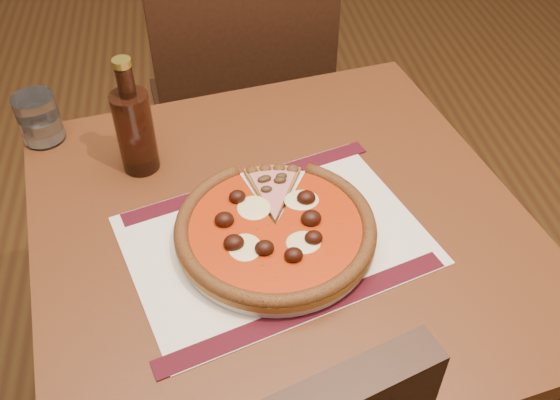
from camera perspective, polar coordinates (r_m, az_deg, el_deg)
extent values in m
cube|color=#5C2B15|center=(1.04, 0.17, -2.74)|extent=(0.92, 0.92, 0.04)
cylinder|color=#5C2B15|center=(1.54, -16.70, -6.34)|extent=(0.05, 0.05, 0.71)
cylinder|color=#5C2B15|center=(1.64, 7.94, -0.69)|extent=(0.05, 0.05, 0.71)
cube|color=black|center=(1.80, -4.13, 7.86)|extent=(0.48, 0.48, 0.04)
cylinder|color=black|center=(2.12, -0.01, 6.36)|extent=(0.04, 0.04, 0.42)
cylinder|color=black|center=(2.07, -9.93, 4.62)|extent=(0.04, 0.04, 0.42)
cylinder|color=black|center=(1.85, 3.05, -0.29)|extent=(0.04, 0.04, 0.42)
cylinder|color=black|center=(1.79, -8.25, -2.46)|extent=(0.04, 0.04, 0.42)
cube|color=black|center=(1.51, -2.97, 11.36)|extent=(0.43, 0.09, 0.45)
cube|color=white|center=(1.00, -0.41, -3.66)|extent=(0.53, 0.45, 0.00)
cylinder|color=white|center=(0.99, -0.41, -3.27)|extent=(0.31, 0.31, 0.02)
cylinder|color=#A67228|center=(0.98, -0.42, -2.67)|extent=(0.32, 0.32, 0.01)
torus|color=brown|center=(0.98, -0.42, -2.42)|extent=(0.32, 0.32, 0.02)
cylinder|color=#B02A08|center=(0.98, -0.42, -2.38)|extent=(0.27, 0.27, 0.00)
ellipsoid|color=#FDECAA|center=(1.00, -2.31, -0.67)|extent=(0.05, 0.05, 0.01)
ellipsoid|color=#FDECAA|center=(0.94, -3.88, -4.69)|extent=(0.05, 0.05, 0.01)
ellipsoid|color=#FDECAA|center=(0.95, 1.86, -3.59)|extent=(0.05, 0.05, 0.01)
ellipsoid|color=#FDECAA|center=(1.02, 2.26, 0.39)|extent=(0.05, 0.05, 0.01)
ellipsoid|color=black|center=(0.99, -2.92, 0.05)|extent=(0.03, 0.03, 0.02)
ellipsoid|color=black|center=(0.97, -5.71, -1.32)|extent=(0.03, 0.03, 0.02)
ellipsoid|color=black|center=(0.94, -3.46, -3.08)|extent=(0.03, 0.03, 0.02)
ellipsoid|color=black|center=(0.91, -2.11, -5.48)|extent=(0.03, 0.03, 0.02)
ellipsoid|color=black|center=(0.93, 0.95, -4.06)|extent=(0.03, 0.03, 0.02)
ellipsoid|color=black|center=(0.94, 4.39, -3.52)|extent=(0.03, 0.03, 0.02)
ellipsoid|color=black|center=(0.97, 3.06, -1.20)|extent=(0.03, 0.03, 0.02)
ellipsoid|color=black|center=(1.01, 2.96, 1.07)|extent=(0.03, 0.03, 0.02)
ellipsoid|color=#3A2715|center=(1.02, 0.04, 0.30)|extent=(0.02, 0.01, 0.01)
ellipsoid|color=#3A2715|center=(1.05, -0.12, 1.82)|extent=(0.02, 0.01, 0.01)
ellipsoid|color=#3A2715|center=(1.02, -0.56, 0.33)|extent=(0.02, 0.01, 0.01)
ellipsoid|color=#3A2715|center=(1.05, -1.17, 1.79)|extent=(0.02, 0.01, 0.01)
ellipsoid|color=#3A2715|center=(1.02, -1.16, 0.27)|extent=(0.02, 0.01, 0.01)
cylinder|color=white|center=(1.25, -21.18, 6.97)|extent=(0.10, 0.10, 0.09)
cylinder|color=#34170D|center=(1.11, -13.08, 6.05)|extent=(0.07, 0.07, 0.15)
cylinder|color=#34170D|center=(1.06, -13.93, 10.33)|extent=(0.03, 0.03, 0.07)
cylinder|color=#A09A35|center=(1.04, -14.28, 12.07)|extent=(0.03, 0.03, 0.01)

